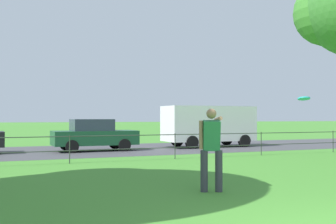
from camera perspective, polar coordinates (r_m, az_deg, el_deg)
street_strip at (r=20.44m, az=-10.59°, el=-5.30°), size 80.00×7.85×0.01m
park_fence at (r=15.04m, az=-6.08°, el=-4.38°), size 28.30×0.04×1.00m
person_thrower at (r=8.84m, az=6.13°, el=-4.88°), size 0.70×0.74×1.80m
frisbee at (r=9.41m, az=18.63°, el=1.82°), size 0.36×0.36×0.08m
car_dark_green_far_right at (r=19.89m, az=-10.40°, el=-3.19°), size 4.03×1.86×1.54m
panel_van_far_left at (r=22.44m, az=5.81°, el=-1.68°), size 5.00×2.11×2.24m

